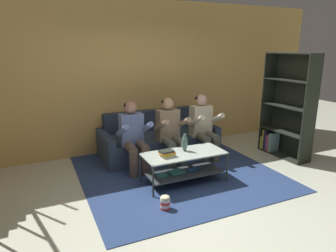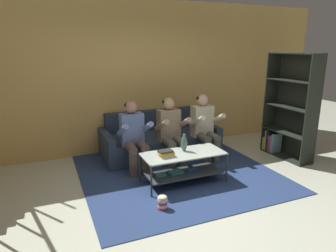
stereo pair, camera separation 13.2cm
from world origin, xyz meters
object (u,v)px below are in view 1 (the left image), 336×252
person_seated_middle (170,129)px  popcorn_tub (165,203)px  coffee_table (183,163)px  couch (158,141)px  person_seated_left (133,134)px  vase (185,143)px  book_stack (167,153)px  person_seated_right (204,125)px  bookshelf (286,112)px

person_seated_middle → popcorn_tub: size_ratio=6.08×
person_seated_middle → coffee_table: person_seated_middle is taller
coffee_table → popcorn_tub: 0.87m
couch → coffee_table: (-0.14, -1.35, 0.05)m
person_seated_left → coffee_table: 0.99m
person_seated_left → vase: person_seated_left is taller
coffee_table → person_seated_middle: bearing=79.7°
person_seated_left → coffee_table: size_ratio=0.93×
book_stack → popcorn_tub: size_ratio=1.19×
couch → coffee_table: bearing=-95.9°
person_seated_middle → book_stack: bearing=-118.0°
person_seated_right → vase: (-0.75, -0.69, -0.04)m
person_seated_right → bookshelf: (1.53, -0.46, 0.19)m
person_seated_left → bookshelf: bookshelf is taller
person_seated_left → vase: size_ratio=4.30×
couch → book_stack: 1.46m
book_stack → couch: bearing=72.8°
vase → person_seated_middle: bearing=83.3°
popcorn_tub → person_seated_left: bearing=88.1°
vase → person_seated_left: bearing=130.7°
vase → popcorn_tub: bearing=-132.5°
vase → bookshelf: size_ratio=0.14×
vase → book_stack: 0.37m
person_seated_right → bookshelf: 1.61m
book_stack → popcorn_tub: bearing=-116.6°
vase → popcorn_tub: (-0.64, -0.70, -0.51)m
couch → person_seated_middle: 0.68m
person_seated_middle → person_seated_left: bearing=-179.9°
couch → person_seated_left: size_ratio=1.87×
person_seated_middle → vase: size_ratio=4.34×
person_seated_right → vase: size_ratio=4.40×
coffee_table → popcorn_tub: (-0.58, -0.62, -0.22)m
person_seated_middle → person_seated_right: 0.67m
bookshelf → popcorn_tub: size_ratio=9.94×
couch → vase: bearing=-93.7°
person_seated_middle → bookshelf: (2.20, -0.46, 0.20)m
couch → popcorn_tub: 2.10m
person_seated_middle → vase: 0.69m
vase → book_stack: vase is taller
book_stack → bookshelf: (2.63, 0.34, 0.31)m
popcorn_tub → vase: bearing=47.5°
couch → popcorn_tub: (-0.72, -1.96, -0.17)m
person_seated_left → person_seated_middle: size_ratio=0.99×
vase → bookshelf: (2.28, 0.23, 0.23)m
coffee_table → person_seated_left: bearing=124.7°
bookshelf → person_seated_middle: bearing=168.2°
person_seated_left → person_seated_middle: person_seated_middle is taller
couch → person_seated_left: bearing=-139.5°
couch → vase: (-0.08, -1.26, 0.34)m
book_stack → popcorn_tub: (-0.29, -0.59, -0.43)m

